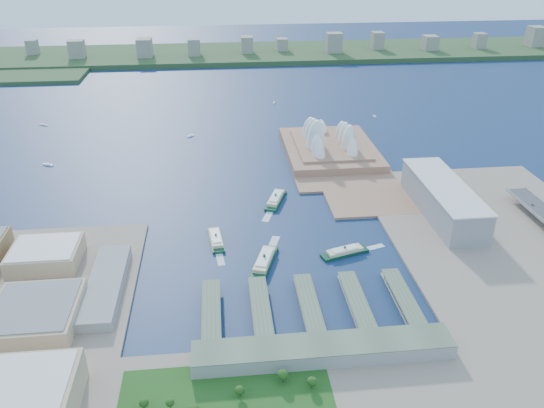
{
  "coord_description": "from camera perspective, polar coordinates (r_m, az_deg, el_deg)",
  "views": [
    {
      "loc": [
        -56.36,
        -436.41,
        293.72
      ],
      "look_at": [
        -0.25,
        93.42,
        18.0
      ],
      "focal_mm": 35.0,
      "sensor_mm": 36.0,
      "label": 1
    }
  ],
  "objects": [
    {
      "name": "ferry_b",
      "position": [
        642.39,
        0.4,
        0.68
      ],
      "size": [
        32.77,
        57.35,
        10.57
      ],
      "primitive_type": null,
      "rotation": [
        0.0,
        0.0,
        -0.36
      ],
      "color": "#0E3822",
      "rests_on": "ground"
    },
    {
      "name": "terminal_building",
      "position": [
        420.72,
        5.55,
        -15.39
      ],
      "size": [
        200.0,
        28.0,
        12.0
      ],
      "primitive_type": "cube",
      "color": "gray",
      "rests_on": "south_land"
    },
    {
      "name": "far_skyline",
      "position": [
        1420.48,
        -3.84,
        16.99
      ],
      "size": [
        1900.0,
        140.0,
        55.0
      ],
      "primitive_type": null,
      "color": "gray",
      "rests_on": "far_shore"
    },
    {
      "name": "ferry_a",
      "position": [
        564.27,
        -6.06,
        -3.61
      ],
      "size": [
        18.18,
        51.48,
        9.53
      ],
      "primitive_type": null,
      "rotation": [
        0.0,
        0.0,
        0.11
      ],
      "color": "#0E3822",
      "rests_on": "ground"
    },
    {
      "name": "far_shore",
      "position": [
        1446.44,
        -3.84,
        15.83
      ],
      "size": [
        2200.0,
        260.0,
        12.0
      ],
      "primitive_type": "cube",
      "color": "#2D4926",
      "rests_on": "ground"
    },
    {
      "name": "east_land",
      "position": [
        567.92,
        26.78,
        -6.94
      ],
      "size": [
        240.0,
        500.0,
        3.0
      ],
      "primitive_type": "cube",
      "color": "gray",
      "rests_on": "ground"
    },
    {
      "name": "boat_a",
      "position": [
        809.03,
        -22.95,
        3.94
      ],
      "size": [
        15.82,
        10.29,
        3.02
      ],
      "primitive_type": null,
      "rotation": [
        0.0,
        0.0,
        1.13
      ],
      "color": "white",
      "rests_on": "ground"
    },
    {
      "name": "ground",
      "position": [
        529.06,
        1.1,
        -6.37
      ],
      "size": [
        3000.0,
        3000.0,
        0.0
      ],
      "primitive_type": "plane",
      "color": "#0E2343",
      "rests_on": "ground"
    },
    {
      "name": "peninsula",
      "position": [
        772.81,
        6.68,
        4.95
      ],
      "size": [
        135.0,
        220.0,
        3.0
      ],
      "primitive_type": "cube",
      "color": "#966A52",
      "rests_on": "ground"
    },
    {
      "name": "opera_house",
      "position": [
        779.6,
        6.32,
        7.58
      ],
      "size": [
        134.0,
        180.0,
        58.0
      ],
      "primitive_type": null,
      "color": "white",
      "rests_on": "peninsula"
    },
    {
      "name": "boat_c",
      "position": [
        967.57,
        10.98,
        9.27
      ],
      "size": [
        4.03,
        11.17,
        2.47
      ],
      "primitive_type": null,
      "rotation": [
        0.0,
        0.0,
        3.22
      ],
      "color": "white",
      "rests_on": "ground"
    },
    {
      "name": "boat_e",
      "position": [
        1029.4,
        0.23,
        10.86
      ],
      "size": [
        5.2,
        11.3,
        2.67
      ],
      "primitive_type": null,
      "rotation": [
        0.0,
        0.0,
        -0.17
      ],
      "color": "white",
      "rests_on": "ground"
    },
    {
      "name": "car_c",
      "position": [
        672.92,
        26.25,
        -0.08
      ],
      "size": [
        1.81,
        4.46,
        1.3
      ],
      "primitive_type": "imported",
      "color": "slate",
      "rests_on": "expressway"
    },
    {
      "name": "ferry_d",
      "position": [
        544.77,
        7.84,
        -4.96
      ],
      "size": [
        51.99,
        26.91,
        9.54
      ],
      "primitive_type": null,
      "rotation": [
        0.0,
        0.0,
        1.86
      ],
      "color": "#0E3822",
      "rests_on": "ground"
    },
    {
      "name": "ferry_c",
      "position": [
        524.45,
        -0.83,
        -5.96
      ],
      "size": [
        33.62,
        61.19,
        11.25
      ],
      "primitive_type": null,
      "rotation": [
        0.0,
        0.0,
        2.81
      ],
      "color": "#0E3822",
      "rests_on": "ground"
    },
    {
      "name": "boat_b",
      "position": [
        864.33,
        -8.77,
        7.28
      ],
      "size": [
        10.81,
        10.21,
        2.98
      ],
      "primitive_type": null,
      "rotation": [
        0.0,
        0.0,
        2.3
      ],
      "color": "white",
      "rests_on": "ground"
    },
    {
      "name": "boat_d",
      "position": [
        985.21,
        -23.35,
        7.85
      ],
      "size": [
        15.57,
        10.08,
        2.65
      ],
      "primitive_type": null,
      "rotation": [
        0.0,
        0.0,
        1.11
      ],
      "color": "white",
      "rests_on": "ground"
    },
    {
      "name": "toaster_building",
      "position": [
        636.01,
        17.91,
        0.5
      ],
      "size": [
        45.0,
        155.0,
        35.0
      ],
      "primitive_type": "cube",
      "color": "gray",
      "rests_on": "east_land"
    },
    {
      "name": "ferry_wharves",
      "position": [
        468.11,
        3.98,
        -10.85
      ],
      "size": [
        184.0,
        90.0,
        9.3
      ],
      "primitive_type": null,
      "color": "#4F6048",
      "rests_on": "ground"
    }
  ]
}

